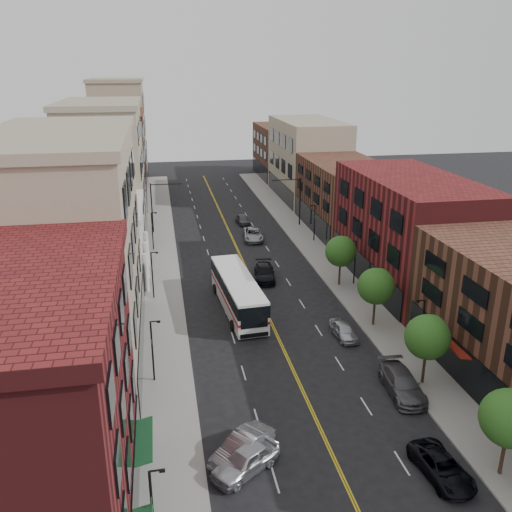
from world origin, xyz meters
TOP-DOWN VIEW (x-y plane):
  - ground at (0.00, 0.00)m, footprint 220.00×220.00m
  - sidewalk_left at (-10.00, 35.00)m, footprint 4.00×110.00m
  - sidewalk_right at (10.00, 35.00)m, footprint 4.00×110.00m
  - bldg_l_redbrick at (-17.00, -6.00)m, footprint 10.00×16.00m
  - bldg_l_tanoffice at (-17.00, 13.00)m, footprint 10.00×22.00m
  - bldg_l_white at (-17.00, 31.00)m, footprint 10.00×14.00m
  - bldg_l_far_a at (-17.00, 48.00)m, footprint 10.00×20.00m
  - bldg_l_far_b at (-17.00, 68.00)m, footprint 10.00×20.00m
  - bldg_l_far_c at (-17.00, 86.00)m, footprint 10.00×16.00m
  - bldg_r_mid at (17.00, 24.00)m, footprint 10.00×22.00m
  - bldg_r_far_a at (17.00, 45.00)m, footprint 10.00×20.00m
  - bldg_r_far_b at (17.00, 66.00)m, footprint 10.00×22.00m
  - bldg_r_far_c at (17.00, 86.00)m, footprint 10.00×18.00m
  - tree_r_0 at (9.39, -5.93)m, footprint 3.40×3.40m
  - tree_r_1 at (9.39, 4.07)m, footprint 3.40×3.40m
  - tree_r_2 at (9.39, 14.07)m, footprint 3.40×3.40m
  - tree_r_3 at (9.39, 24.07)m, footprint 3.40×3.40m
  - lamp_l_0 at (-10.95, -8.00)m, footprint 0.81×0.55m
  - lamp_l_1 at (-10.95, 8.00)m, footprint 0.81×0.55m
  - lamp_l_2 at (-10.95, 24.00)m, footprint 0.81×0.55m
  - lamp_l_3 at (-10.95, 40.00)m, footprint 0.81×0.55m
  - lamp_r_1 at (10.95, 8.00)m, footprint 0.81×0.55m
  - lamp_r_2 at (10.95, 24.00)m, footprint 0.81×0.55m
  - lamp_r_3 at (10.95, 40.00)m, footprint 0.81×0.55m
  - signal_mast_left at (-10.27, 48.00)m, footprint 4.49×0.18m
  - signal_mast_right at (10.27, 48.00)m, footprint 4.49×0.18m
  - city_bus at (-2.69, 19.89)m, footprint 3.99×13.66m
  - car_angle_a at (-5.60, -2.96)m, footprint 4.91×4.21m
  - car_angle_b at (-5.60, -1.71)m, footprint 4.68×4.35m
  - car_parked_near at (5.80, -5.45)m, footprint 2.71×5.03m
  - car_parked_mid at (7.19, 3.13)m, footprint 2.67×5.82m
  - car_parked_far at (5.80, 12.32)m, footprint 1.89×4.15m
  - car_lane_behind at (-2.87, 29.45)m, footprint 1.66×4.66m
  - car_lane_a at (1.50, 27.32)m, footprint 2.98×5.78m
  - car_lane_b at (2.81, 42.23)m, footprint 3.25×5.99m
  - car_lane_c at (2.59, 50.38)m, footprint 2.00×4.29m

SIDE VIEW (x-z plane):
  - ground at x=0.00m, z-range 0.00..0.00m
  - sidewalk_left at x=-10.00m, z-range 0.00..0.15m
  - sidewalk_right at x=10.00m, z-range 0.00..0.15m
  - car_parked_near at x=5.80m, z-range 0.00..1.34m
  - car_parked_far at x=5.80m, z-range 0.00..1.38m
  - car_lane_c at x=2.59m, z-range 0.00..1.42m
  - car_lane_behind at x=-2.87m, z-range 0.00..1.53m
  - car_angle_b at x=-5.60m, z-range 0.00..1.56m
  - car_angle_a at x=-5.60m, z-range 0.00..1.59m
  - car_lane_b at x=2.81m, z-range 0.00..1.59m
  - car_lane_a at x=1.50m, z-range 0.00..1.60m
  - car_parked_mid at x=7.19m, z-range 0.00..1.65m
  - city_bus at x=-2.69m, z-range 0.28..3.75m
  - lamp_l_0 at x=-10.95m, z-range 0.45..5.50m
  - lamp_l_1 at x=-10.95m, z-range 0.45..5.50m
  - lamp_l_2 at x=-10.95m, z-range 0.45..5.50m
  - lamp_l_3 at x=-10.95m, z-range 0.45..5.50m
  - lamp_r_1 at x=10.95m, z-range 0.45..5.50m
  - lamp_r_2 at x=10.95m, z-range 0.45..5.50m
  - lamp_r_3 at x=10.95m, z-range 0.45..5.50m
  - bldg_l_white at x=-17.00m, z-range 0.00..8.00m
  - tree_r_0 at x=9.39m, z-range 1.33..6.92m
  - tree_r_1 at x=9.39m, z-range 1.33..6.92m
  - tree_r_2 at x=9.39m, z-range 1.33..6.92m
  - tree_r_3 at x=9.39m, z-range 1.33..6.92m
  - signal_mast_left at x=-10.27m, z-range 1.05..8.25m
  - signal_mast_right at x=10.27m, z-range 1.05..8.25m
  - bldg_r_far_a at x=17.00m, z-range 0.00..10.00m
  - bldg_r_far_c at x=17.00m, z-range 0.00..11.00m
  - bldg_r_mid at x=17.00m, z-range 0.00..12.00m
  - bldg_l_redbrick at x=-17.00m, z-range 0.00..14.00m
  - bldg_r_far_b at x=17.00m, z-range 0.00..14.00m
  - bldg_l_far_b at x=-17.00m, z-range 0.00..15.00m
  - bldg_l_tanoffice at x=-17.00m, z-range 0.00..18.00m
  - bldg_l_far_a at x=-17.00m, z-range 0.00..18.00m
  - bldg_l_far_c at x=-17.00m, z-range 0.00..20.00m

